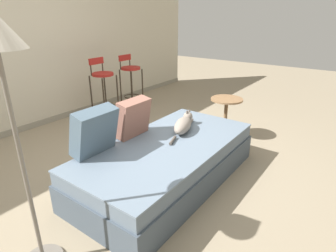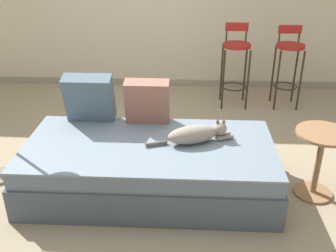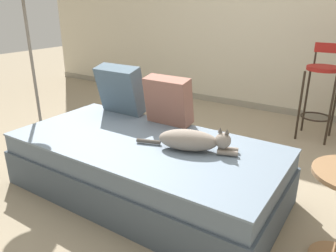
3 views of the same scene
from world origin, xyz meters
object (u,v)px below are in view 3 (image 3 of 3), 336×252
cat (192,140)px  bar_stool_near_window (321,83)px  couch (145,166)px  throw_pillow_corner (121,90)px  throw_pillow_middle (168,101)px

cat → bar_stool_near_window: size_ratio=0.71×
cat → bar_stool_near_window: (0.51, 1.89, 0.10)m
couch → bar_stool_near_window: (0.89, 1.94, 0.39)m
bar_stool_near_window → cat: bearing=-105.0°
throw_pillow_corner → cat: 1.03m
throw_pillow_middle → cat: bearing=-39.6°
bar_stool_near_window → couch: bearing=-114.6°
couch → cat: bearing=7.9°
throw_pillow_corner → throw_pillow_middle: size_ratio=1.11×
cat → throw_pillow_corner: bearing=159.4°
cat → bar_stool_near_window: 1.96m
couch → throw_pillow_middle: throw_pillow_middle is taller
couch → throw_pillow_middle: bearing=97.2°
throw_pillow_middle → throw_pillow_corner: bearing=-180.0°
cat → throw_pillow_middle: bearing=140.4°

